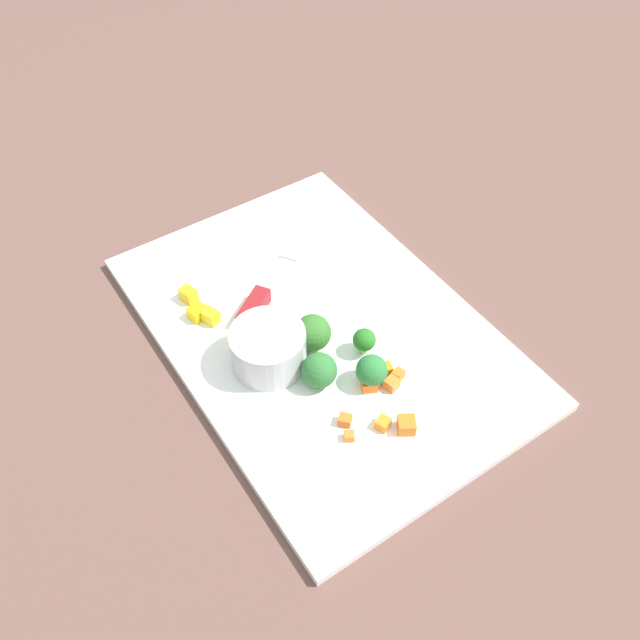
{
  "coord_description": "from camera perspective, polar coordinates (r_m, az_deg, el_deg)",
  "views": [
    {
      "loc": [
        0.42,
        -0.28,
        0.6
      ],
      "look_at": [
        0.0,
        0.0,
        0.02
      ],
      "focal_mm": 37.53,
      "sensor_mm": 36.0,
      "label": 1
    }
  ],
  "objects": [
    {
      "name": "pepper_dice_1",
      "position": [
        0.79,
        -10.4,
        0.65
      ],
      "size": [
        0.02,
        0.02,
        0.02
      ],
      "primitive_type": "cube",
      "rotation": [
        0.0,
        0.0,
        0.28
      ],
      "color": "yellow",
      "rests_on": "cutting_board"
    },
    {
      "name": "carrot_dice_5",
      "position": [
        0.73,
        5.72,
        -4.14
      ],
      "size": [
        0.01,
        0.01,
        0.01
      ],
      "primitive_type": "cube",
      "rotation": [
        0.0,
        0.0,
        2.88
      ],
      "color": "orange",
      "rests_on": "cutting_board"
    },
    {
      "name": "broccoli_floret_1",
      "position": [
        0.73,
        3.8,
        -1.74
      ],
      "size": [
        0.03,
        0.03,
        0.03
      ],
      "color": "#91B25F",
      "rests_on": "cutting_board"
    },
    {
      "name": "carrot_dice_1",
      "position": [
        0.69,
        2.15,
        -8.52
      ],
      "size": [
        0.02,
        0.02,
        0.01
      ],
      "primitive_type": "cube",
      "rotation": [
        0.0,
        0.0,
        2.27
      ],
      "color": "orange",
      "rests_on": "cutting_board"
    },
    {
      "name": "prep_bowl",
      "position": [
        0.72,
        -4.44,
        -2.43
      ],
      "size": [
        0.08,
        0.08,
        0.05
      ],
      "primitive_type": "cylinder",
      "color": "#B6B6BB",
      "rests_on": "cutting_board"
    },
    {
      "name": "carrot_dice_6",
      "position": [
        0.69,
        5.39,
        -8.77
      ],
      "size": [
        0.02,
        0.02,
        0.01
      ],
      "primitive_type": "cube",
      "rotation": [
        0.0,
        0.0,
        0.39
      ],
      "color": "orange",
      "rests_on": "cutting_board"
    },
    {
      "name": "chef_knife",
      "position": [
        0.82,
        -3.87,
        3.7
      ],
      "size": [
        0.17,
        0.24,
        0.02
      ],
      "rotation": [
        0.0,
        0.0,
        2.17
      ],
      "color": "silver",
      "rests_on": "cutting_board"
    },
    {
      "name": "carrot_dice_7",
      "position": [
        0.69,
        7.38,
        -8.87
      ],
      "size": [
        0.02,
        0.02,
        0.02
      ],
      "primitive_type": "cube",
      "rotation": [
        0.0,
        0.0,
        2.58
      ],
      "color": "orange",
      "rests_on": "cutting_board"
    },
    {
      "name": "broccoli_floret_0",
      "position": [
        0.73,
        -0.63,
        -1.12
      ],
      "size": [
        0.04,
        0.04,
        0.05
      ],
      "color": "#96B75B",
      "rests_on": "cutting_board"
    },
    {
      "name": "broccoli_floret_2",
      "position": [
        0.71,
        -0.06,
        -4.32
      ],
      "size": [
        0.04,
        0.04,
        0.04
      ],
      "color": "#90B162",
      "rests_on": "cutting_board"
    },
    {
      "name": "pepper_dice_0",
      "position": [
        0.81,
        -11.15,
        2.13
      ],
      "size": [
        0.02,
        0.02,
        0.02
      ],
      "primitive_type": "cube",
      "rotation": [
        0.0,
        0.0,
        1.86
      ],
      "color": "yellow",
      "rests_on": "cutting_board"
    },
    {
      "name": "carrot_dice_0",
      "position": [
        0.73,
        4.84,
        -4.49
      ],
      "size": [
        0.01,
        0.01,
        0.01
      ],
      "primitive_type": "cube",
      "rotation": [
        0.0,
        0.0,
        2.34
      ],
      "color": "orange",
      "rests_on": "cutting_board"
    },
    {
      "name": "ground_plane",
      "position": [
        0.78,
        0.0,
        -1.06
      ],
      "size": [
        4.0,
        4.0,
        0.0
      ],
      "primitive_type": "plane",
      "color": "brown"
    },
    {
      "name": "pepper_dice_2",
      "position": [
        0.77,
        -6.61,
        -0.55
      ],
      "size": [
        0.02,
        0.02,
        0.01
      ],
      "primitive_type": "cube",
      "rotation": [
        0.0,
        0.0,
        1.41
      ],
      "color": "yellow",
      "rests_on": "cutting_board"
    },
    {
      "name": "carrot_dice_2",
      "position": [
        0.68,
        2.51,
        -9.86
      ],
      "size": [
        0.01,
        0.01,
        0.01
      ],
      "primitive_type": "cube",
      "rotation": [
        0.0,
        0.0,
        1.03
      ],
      "color": "orange",
      "rests_on": "cutting_board"
    },
    {
      "name": "carrot_dice_8",
      "position": [
        0.73,
        6.7,
        -4.63
      ],
      "size": [
        0.01,
        0.01,
        0.01
      ],
      "primitive_type": "cube",
      "rotation": [
        0.0,
        0.0,
        0.3
      ],
      "color": "orange",
      "rests_on": "cutting_board"
    },
    {
      "name": "carrot_dice_3",
      "position": [
        0.72,
        6.14,
        -5.43
      ],
      "size": [
        0.02,
        0.02,
        0.01
      ],
      "primitive_type": "cube",
      "rotation": [
        0.0,
        0.0,
        1.8
      ],
      "color": "orange",
      "rests_on": "cutting_board"
    },
    {
      "name": "broccoli_floret_3",
      "position": [
        0.71,
        4.34,
        -4.37
      ],
      "size": [
        0.03,
        0.03,
        0.04
      ],
      "color": "#82C05E",
      "rests_on": "cutting_board"
    },
    {
      "name": "pepper_dice_3",
      "position": [
        0.78,
        -9.27,
        0.29
      ],
      "size": [
        0.02,
        0.02,
        0.02
      ],
      "primitive_type": "cube",
      "rotation": [
        0.0,
        0.0,
        1.94
      ],
      "color": "yellow",
      "rests_on": "cutting_board"
    },
    {
      "name": "carrot_dice_4",
      "position": [
        0.71,
        4.24,
        -5.5
      ],
      "size": [
        0.02,
        0.02,
        0.01
      ],
      "primitive_type": "cube",
      "rotation": [
        0.0,
        0.0,
        2.67
      ],
      "color": "orange",
      "rests_on": "cutting_board"
    },
    {
      "name": "cutting_board",
      "position": [
        0.78,
        0.0,
        -0.78
      ],
      "size": [
        0.48,
        0.33,
        0.01
      ],
      "primitive_type": "cube",
      "color": "white",
      "rests_on": "ground_plane"
    }
  ]
}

